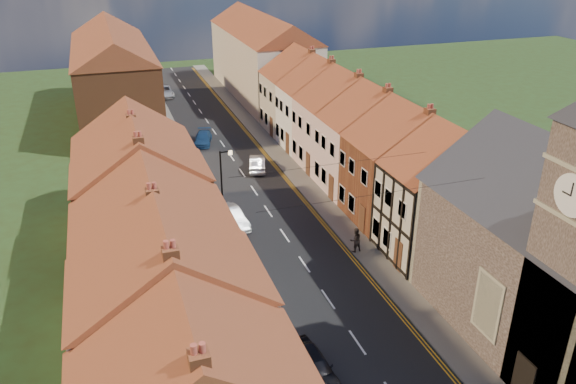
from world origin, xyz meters
The scene contains 24 objects.
road centered at (0.00, 30.00, 0.01)m, with size 7.00×90.00×0.02m, color black.
pavement_left centered at (-4.40, 30.00, 0.06)m, with size 1.80×90.00×0.12m, color slate.
pavement_right centered at (4.40, 30.00, 0.06)m, with size 1.80×90.00×0.12m, color slate.
church centered at (9.36, 3.32, 5.88)m, with size 11.25×14.25×15.20m.
cottage_r_tudor centered at (9.27, 12.70, 4.47)m, with size 8.30×5.20×9.00m.
cottage_r_white_near centered at (9.30, 18.10, 4.47)m, with size 8.30×6.00×9.00m.
cottage_r_cream_mid centered at (9.30, 23.50, 4.48)m, with size 8.30×5.20×9.00m.
cottage_r_pink centered at (9.30, 28.90, 4.47)m, with size 8.30×6.00×9.00m.
cottage_r_white_far centered at (9.30, 34.30, 4.48)m, with size 8.30×5.20×9.00m.
cottage_r_cream_far centered at (9.30, 39.70, 4.47)m, with size 8.30×6.00×9.00m.
cottage_l_cream centered at (-9.30, 5.55, 4.52)m, with size 8.30×6.30×9.10m.
cottage_l_white centered at (-9.30, 11.95, 4.37)m, with size 8.30×6.90×8.80m.
cottage_l_brick_mid centered at (-9.30, 18.05, 4.53)m, with size 8.30×5.70×9.10m.
cottage_l_pink centered at (-9.30, 23.85, 4.37)m, with size 8.30×6.30×8.80m.
block_right_far centered at (9.30, 55.00, 5.29)m, with size 8.30×24.20×10.50m.
block_left_far centered at (-9.30, 50.00, 5.29)m, with size 8.30×24.20×10.50m.
lamppost centered at (-3.81, 20.00, 3.54)m, with size 0.88×0.15×6.00m.
car_near centered at (-3.14, 4.35, 0.70)m, with size 1.65×4.09×1.39m, color black.
car_mid centered at (-3.20, 20.69, 0.66)m, with size 1.40×4.00×1.32m, color #A6A9AE.
car_far centered at (-1.81, 38.68, 0.57)m, with size 1.59×3.92×1.14m, color navy.
car_distant centered at (-3.20, 58.16, 0.66)m, with size 2.20×4.77×1.32m, color #B8BBC0.
pedestrian_left centered at (-5.10, 6.14, 1.05)m, with size 0.68×0.45×1.86m, color #222328.
pedestrian_right centered at (3.70, 14.30, 0.97)m, with size 0.83×0.64×1.70m, color black.
car_mid_b centered at (1.50, 30.29, 0.64)m, with size 1.35×3.88×1.28m, color #B3B5BC.
Camera 1 is at (-10.88, -14.83, 19.42)m, focal length 35.00 mm.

